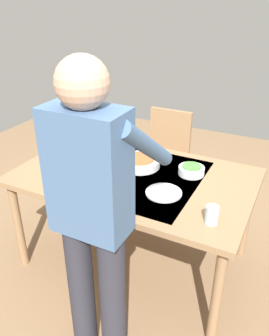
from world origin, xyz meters
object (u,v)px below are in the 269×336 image
at_px(dining_table, 134,183).
at_px(wine_bottle, 80,125).
at_px(water_cup_near_left, 212,215).
at_px(side_bowl_salad, 191,170).
at_px(wine_glass_right, 105,185).
at_px(person_server, 93,212).
at_px(chair_near, 166,153).
at_px(water_cup_near_right, 143,147).
at_px(dinner_plate_near, 164,193).
at_px(serving_bowl_pasta, 139,162).
at_px(wine_glass_left, 89,134).
at_px(water_cup_far_left, 78,144).

bearing_deg(dining_table, wine_bottle, -29.00).
bearing_deg(water_cup_near_left, wine_bottle, -27.68).
bearing_deg(side_bowl_salad, dining_table, 27.37).
bearing_deg(wine_glass_right, dining_table, -91.86).
relative_size(dining_table, person_server, 0.96).
bearing_deg(dining_table, chair_near, -82.30).
relative_size(dining_table, water_cup_near_right, 16.22).
bearing_deg(side_bowl_salad, dinner_plate_near, 77.52).
distance_m(dining_table, side_bowl_salad, 0.41).
bearing_deg(dining_table, side_bowl_salad, -152.63).
height_order(serving_bowl_pasta, dinner_plate_near, serving_bowl_pasta).
bearing_deg(water_cup_near_right, wine_bottle, -4.49).
xyz_separation_m(water_cup_near_left, water_cup_near_right, (0.74, -0.66, -0.00)).
bearing_deg(water_cup_near_right, dinner_plate_near, 127.83).
xyz_separation_m(dining_table, person_server, (-0.17, 0.77, 0.28)).
bearing_deg(wine_bottle, water_cup_near_left, 152.32).
xyz_separation_m(dining_table, serving_bowl_pasta, (0.03, -0.13, 0.10)).
bearing_deg(wine_glass_left, serving_bowl_pasta, 165.63).
height_order(chair_near, wine_bottle, wine_bottle).
distance_m(water_cup_near_left, serving_bowl_pasta, 0.79).
relative_size(water_cup_near_left, serving_bowl_pasta, 0.35).
distance_m(chair_near, person_server, 1.73).
bearing_deg(water_cup_near_left, dining_table, -26.12).
relative_size(wine_glass_left, water_cup_near_left, 1.44).
xyz_separation_m(side_bowl_salad, dinner_plate_near, (0.07, 0.32, -0.03)).
distance_m(wine_glass_left, water_cup_far_left, 0.12).
bearing_deg(dining_table, serving_bowl_pasta, -78.36).
height_order(wine_bottle, dinner_plate_near, wine_bottle).
distance_m(dining_table, serving_bowl_pasta, 0.17).
relative_size(water_cup_near_left, water_cup_near_right, 1.05).
height_order(person_server, serving_bowl_pasta, person_server).
distance_m(wine_glass_left, water_cup_near_right, 0.45).
bearing_deg(serving_bowl_pasta, water_cup_far_left, -3.68).
bearing_deg(person_server, chair_near, -80.04).
height_order(dining_table, serving_bowl_pasta, serving_bowl_pasta).
relative_size(wine_glass_left, water_cup_near_right, 1.52).
bearing_deg(wine_glass_left, side_bowl_salad, 174.72).
bearing_deg(dinner_plate_near, person_server, 80.14).
bearing_deg(serving_bowl_pasta, side_bowl_salad, -172.35).
bearing_deg(water_cup_near_right, chair_near, -88.68).
height_order(person_server, dinner_plate_near, person_server).
bearing_deg(serving_bowl_pasta, wine_glass_left, -14.37).
bearing_deg(wine_glass_left, wine_glass_right, 130.34).
height_order(wine_glass_right, dinner_plate_near, wine_glass_right).
distance_m(wine_bottle, wine_glass_left, 0.23).
bearing_deg(wine_glass_right, dinner_plate_near, -142.21).
xyz_separation_m(person_server, dinner_plate_near, (-0.11, -0.62, -0.20)).
xyz_separation_m(dining_table, water_cup_far_left, (0.59, -0.17, 0.12)).
xyz_separation_m(wine_glass_right, water_cup_far_left, (0.58, -0.53, -0.06)).
height_order(wine_glass_right, water_cup_far_left, wine_glass_right).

